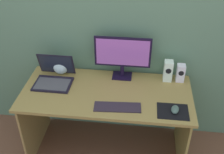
# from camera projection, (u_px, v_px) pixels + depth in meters

# --- Properties ---
(ground_plane) EXTENTS (8.00, 8.00, 0.00)m
(ground_plane) POSITION_uv_depth(u_px,v_px,m) (107.00, 149.00, 2.84)
(ground_plane) COLOR brown
(wall_back) EXTENTS (6.00, 0.04, 2.50)m
(wall_back) POSITION_uv_depth(u_px,v_px,m) (112.00, 19.00, 2.46)
(wall_back) COLOR #577B61
(wall_back) RESTS_ON ground_plane
(desk) EXTENTS (1.49, 0.68, 0.73)m
(desk) POSITION_uv_depth(u_px,v_px,m) (107.00, 105.00, 2.51)
(desk) COLOR olive
(desk) RESTS_ON ground_plane
(monitor) EXTENTS (0.51, 0.14, 0.41)m
(monitor) POSITION_uv_depth(u_px,v_px,m) (123.00, 55.00, 2.50)
(monitor) COLOR black
(monitor) RESTS_ON desk
(speaker_right) EXTENTS (0.07, 0.08, 0.17)m
(speaker_right) POSITION_uv_depth(u_px,v_px,m) (181.00, 73.00, 2.53)
(speaker_right) COLOR white
(speaker_right) RESTS_ON desk
(speaker_near_monitor) EXTENTS (0.08, 0.09, 0.20)m
(speaker_near_monitor) POSITION_uv_depth(u_px,v_px,m) (168.00, 71.00, 2.53)
(speaker_near_monitor) COLOR white
(speaker_near_monitor) RESTS_ON desk
(laptop) EXTENTS (0.34, 0.31, 0.24)m
(laptop) POSITION_uv_depth(u_px,v_px,m) (54.00, 77.00, 2.53)
(laptop) COLOR black
(laptop) RESTS_ON desk
(fishbowl) EXTENTS (0.16, 0.16, 0.16)m
(fishbowl) POSITION_uv_depth(u_px,v_px,m) (61.00, 66.00, 2.64)
(fishbowl) COLOR silver
(fishbowl) RESTS_ON desk
(keyboard_external) EXTENTS (0.39, 0.15, 0.01)m
(keyboard_external) POSITION_uv_depth(u_px,v_px,m) (117.00, 107.00, 2.25)
(keyboard_external) COLOR #2A212C
(keyboard_external) RESTS_ON desk
(mousepad) EXTENTS (0.25, 0.20, 0.00)m
(mousepad) POSITION_uv_depth(u_px,v_px,m) (173.00, 111.00, 2.22)
(mousepad) COLOR black
(mousepad) RESTS_ON desk
(mouse) EXTENTS (0.08, 0.11, 0.04)m
(mouse) POSITION_uv_depth(u_px,v_px,m) (175.00, 109.00, 2.21)
(mouse) COLOR #415850
(mouse) RESTS_ON mousepad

